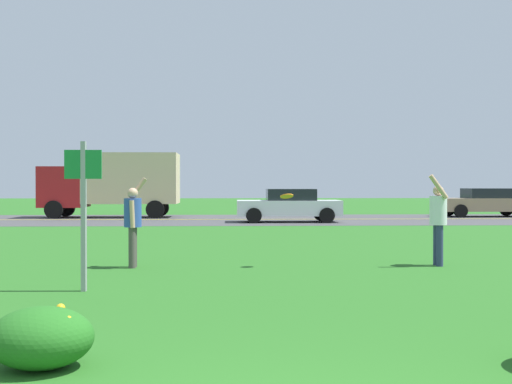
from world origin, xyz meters
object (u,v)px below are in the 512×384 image
(person_catcher_white_shirt, at_px, (438,217))
(car_white_center_left, at_px, (289,205))
(person_thrower_blue_shirt, at_px, (133,220))
(sign_post_near_path, at_px, (83,200))
(box_truck_red, at_px, (114,181))
(car_tan_leftmost, at_px, (485,202))
(frisbee_orange, at_px, (287,196))

(person_catcher_white_shirt, height_order, car_white_center_left, person_catcher_white_shirt)
(person_thrower_blue_shirt, distance_m, car_white_center_left, 15.44)
(person_thrower_blue_shirt, bearing_deg, sign_post_near_path, -96.71)
(person_catcher_white_shirt, xyz_separation_m, box_truck_red, (-10.03, 18.94, 0.84))
(car_tan_leftmost, height_order, car_white_center_left, same)
(car_tan_leftmost, bearing_deg, sign_post_near_path, -125.01)
(person_thrower_blue_shirt, bearing_deg, box_truck_red, 101.78)
(car_tan_leftmost, distance_m, car_white_center_left, 11.23)
(person_thrower_blue_shirt, bearing_deg, car_white_center_left, 73.28)
(sign_post_near_path, xyz_separation_m, car_tan_leftmost, (15.18, 21.68, -0.65))
(car_white_center_left, bearing_deg, frisbee_orange, -95.46)
(person_catcher_white_shirt, bearing_deg, car_white_center_left, 96.31)
(person_thrower_blue_shirt, distance_m, car_tan_leftmost, 24.10)
(sign_post_near_path, relative_size, box_truck_red, 0.34)
(frisbee_orange, xyz_separation_m, car_white_center_left, (1.42, 14.82, -0.66))
(sign_post_near_path, xyz_separation_m, person_catcher_white_shirt, (6.39, 2.74, -0.42))
(person_thrower_blue_shirt, height_order, person_catcher_white_shirt, person_catcher_white_shirt)
(person_catcher_white_shirt, bearing_deg, person_thrower_blue_shirt, -179.70)
(car_tan_leftmost, distance_m, box_truck_red, 18.85)
(person_thrower_blue_shirt, relative_size, box_truck_red, 0.27)
(sign_post_near_path, height_order, car_tan_leftmost, sign_post_near_path)
(frisbee_orange, bearing_deg, car_tan_leftmost, 58.07)
(sign_post_near_path, height_order, person_catcher_white_shirt, sign_post_near_path)
(person_thrower_blue_shirt, xyz_separation_m, car_tan_leftmost, (14.87, 18.97, -0.20))
(frisbee_orange, bearing_deg, box_truck_red, 110.17)
(sign_post_near_path, bearing_deg, car_white_center_left, 74.78)
(car_tan_leftmost, bearing_deg, box_truck_red, -180.00)
(person_thrower_blue_shirt, bearing_deg, person_catcher_white_shirt, 0.30)
(car_tan_leftmost, relative_size, car_white_center_left, 1.00)
(car_tan_leftmost, bearing_deg, person_catcher_white_shirt, -114.90)
(person_thrower_blue_shirt, distance_m, box_truck_red, 19.40)
(person_thrower_blue_shirt, relative_size, car_white_center_left, 0.39)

